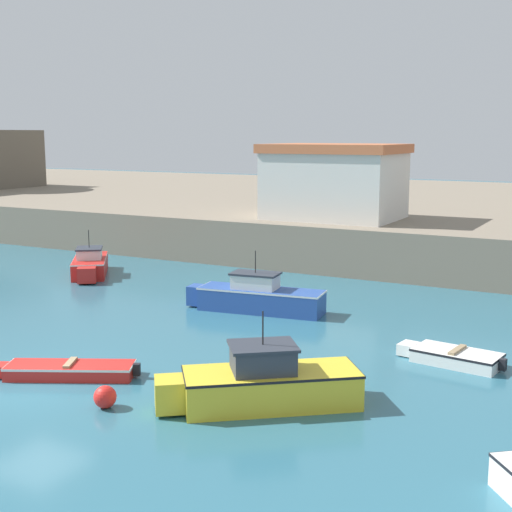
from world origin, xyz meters
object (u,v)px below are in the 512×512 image
(mooring_buoy, at_px, (105,397))
(motorboat_red_0, at_px, (90,264))
(motorboat_blue_6, at_px, (257,297))
(harbor_shed_near_wharf, at_px, (335,181))
(dinghy_white_1, at_px, (453,356))
(motorboat_yellow_2, at_px, (264,383))
(dinghy_red_8, at_px, (68,370))

(mooring_buoy, bearing_deg, motorboat_red_0, 132.35)
(motorboat_blue_6, xyz_separation_m, harbor_shed_near_wharf, (-1.62, 12.21, 3.95))
(dinghy_white_1, relative_size, harbor_shed_near_wharf, 0.47)
(motorboat_yellow_2, relative_size, harbor_shed_near_wharf, 0.69)
(mooring_buoy, bearing_deg, harbor_shed_near_wharf, 97.29)
(motorboat_red_0, xyz_separation_m, motorboat_blue_6, (11.19, -2.67, 0.06))
(motorboat_yellow_2, relative_size, mooring_buoy, 8.37)
(dinghy_white_1, xyz_separation_m, dinghy_red_8, (-9.83, -6.72, -0.01))
(motorboat_yellow_2, height_order, harbor_shed_near_wharf, harbor_shed_near_wharf)
(dinghy_white_1, distance_m, dinghy_red_8, 11.91)
(dinghy_red_8, xyz_separation_m, mooring_buoy, (2.58, -1.36, 0.07))
(motorboat_blue_6, bearing_deg, mooring_buoy, -83.01)
(dinghy_white_1, height_order, harbor_shed_near_wharf, harbor_shed_near_wharf)
(dinghy_red_8, bearing_deg, motorboat_yellow_2, 6.85)
(motorboat_yellow_2, height_order, dinghy_red_8, motorboat_yellow_2)
(dinghy_white_1, bearing_deg, motorboat_red_0, 164.00)
(dinghy_red_8, bearing_deg, motorboat_blue_6, 82.88)
(dinghy_red_8, bearing_deg, mooring_buoy, -27.86)
(dinghy_white_1, xyz_separation_m, motorboat_yellow_2, (-3.61, -5.98, 0.40))
(harbor_shed_near_wharf, bearing_deg, mooring_buoy, -82.71)
(dinghy_white_1, distance_m, motorboat_blue_6, 9.13)
(dinghy_white_1, height_order, motorboat_blue_6, motorboat_blue_6)
(motorboat_blue_6, distance_m, harbor_shed_near_wharf, 12.94)
(motorboat_red_0, xyz_separation_m, motorboat_yellow_2, (16.19, -11.65, 0.09))
(dinghy_red_8, relative_size, harbor_shed_near_wharf, 0.57)
(dinghy_white_1, relative_size, motorboat_yellow_2, 0.68)
(mooring_buoy, height_order, harbor_shed_near_wharf, harbor_shed_near_wharf)
(mooring_buoy, xyz_separation_m, harbor_shed_near_wharf, (-2.98, 23.31, 4.26))
(motorboat_blue_6, bearing_deg, motorboat_yellow_2, -60.88)
(dinghy_white_1, height_order, dinghy_red_8, dinghy_white_1)
(motorboat_blue_6, distance_m, dinghy_red_8, 9.82)
(motorboat_red_0, distance_m, mooring_buoy, 18.63)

